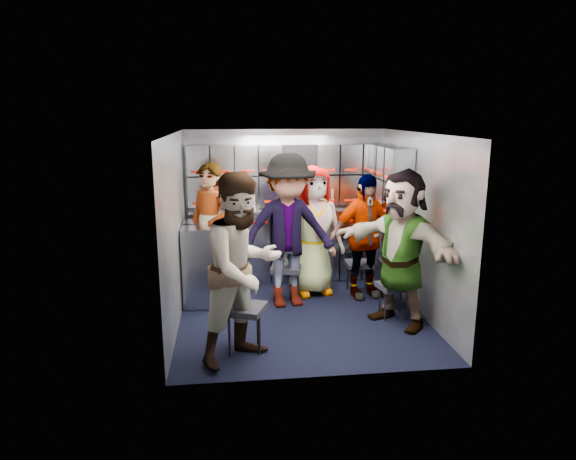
{
  "coord_description": "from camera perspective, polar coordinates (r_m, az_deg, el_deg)",
  "views": [
    {
      "loc": [
        -0.82,
        -5.64,
        2.32
      ],
      "look_at": [
        -0.11,
        0.35,
        0.94
      ],
      "focal_mm": 32.0,
      "sensor_mm": 36.0,
      "label": 1
    }
  ],
  "objects": [
    {
      "name": "counter",
      "position": [
        7.1,
        -0.04,
        2.31
      ],
      "size": [
        2.68,
        0.42,
        0.03
      ],
      "primitive_type": "cube",
      "color": "#B6B9BE",
      "rests_on": "cart_bank_back"
    },
    {
      "name": "right_cabinet",
      "position": [
        6.83,
        11.14,
        -2.82
      ],
      "size": [
        0.28,
        1.2,
        1.0
      ],
      "primitive_type": "cube",
      "color": "#9499A3",
      "rests_on": "ground"
    },
    {
      "name": "attendant_arc_b",
      "position": [
        6.16,
        -0.02,
        -0.15
      ],
      "size": [
        1.29,
        0.85,
        1.86
      ],
      "primitive_type": "imported",
      "rotation": [
        0.0,
        0.0,
        0.14
      ],
      "color": "black",
      "rests_on": "ground"
    },
    {
      "name": "ceiling",
      "position": [
        5.71,
        1.5,
        10.68
      ],
      "size": [
        2.8,
        3.0,
        0.02
      ],
      "primitive_type": "cube",
      "color": "silver",
      "rests_on": "wall_back"
    },
    {
      "name": "locker_bank_back",
      "position": [
        7.09,
        -0.1,
        6.18
      ],
      "size": [
        2.68,
        0.28,
        0.82
      ],
      "primitive_type": "cube",
      "color": "#9499A3",
      "rests_on": "wall_back"
    },
    {
      "name": "cup_right",
      "position": [
        7.2,
        7.45,
        2.89
      ],
      "size": [
        0.08,
        0.08,
        0.1
      ],
      "primitive_type": "cylinder",
      "color": "#D0B692",
      "rests_on": "counter"
    },
    {
      "name": "jump_seat_near_right",
      "position": [
        6.06,
        11.66,
        -6.3
      ],
      "size": [
        0.39,
        0.38,
        0.4
      ],
      "rotation": [
        0.0,
        0.0,
        0.17
      ],
      "color": "black",
      "rests_on": "ground"
    },
    {
      "name": "attendant_arc_e",
      "position": [
        5.74,
        12.45,
        -2.0
      ],
      "size": [
        1.33,
        1.63,
        1.75
      ],
      "primitive_type": "imported",
      "rotation": [
        0.0,
        0.0,
        -0.98
      ],
      "color": "black",
      "rests_on": "ground"
    },
    {
      "name": "attendant_standing",
      "position": [
        6.55,
        -8.63,
        -0.15
      ],
      "size": [
        0.75,
        0.71,
        1.72
      ],
      "primitive_type": "imported",
      "rotation": [
        0.0,
        0.0,
        -0.66
      ],
      "color": "black",
      "rests_on": "ground"
    },
    {
      "name": "jump_seat_mid_right",
      "position": [
        6.84,
        7.92,
        -3.91
      ],
      "size": [
        0.35,
        0.34,
        0.41
      ],
      "rotation": [
        0.0,
        0.0,
        -0.03
      ],
      "color": "black",
      "rests_on": "ground"
    },
    {
      "name": "bottle_mid",
      "position": [
        6.99,
        -3.81,
        3.25
      ],
      "size": [
        0.06,
        0.06,
        0.24
      ],
      "primitive_type": "cylinder",
      "color": "white",
      "rests_on": "counter"
    },
    {
      "name": "wall_right",
      "position": [
        6.2,
        14.37,
        0.66
      ],
      "size": [
        0.04,
        3.0,
        2.1
      ],
      "primitive_type": "cube",
      "color": "gray",
      "rests_on": "ground"
    },
    {
      "name": "bottle_right",
      "position": [
        7.13,
        4.9,
        3.52
      ],
      "size": [
        0.07,
        0.07,
        0.27
      ],
      "primitive_type": "cylinder",
      "color": "white",
      "rests_on": "counter"
    },
    {
      "name": "wall_left",
      "position": [
        5.81,
        -12.34,
        -0.02
      ],
      "size": [
        0.04,
        3.0,
        2.1
      ],
      "primitive_type": "cube",
      "color": "gray",
      "rests_on": "ground"
    },
    {
      "name": "bottle_left",
      "position": [
        6.99,
        -3.83,
        3.35
      ],
      "size": [
        0.07,
        0.07,
        0.27
      ],
      "primitive_type": "cylinder",
      "color": "white",
      "rests_on": "counter"
    },
    {
      "name": "cart_bank_left",
      "position": [
        6.48,
        -9.8,
        -3.66
      ],
      "size": [
        0.38,
        0.76,
        0.99
      ],
      "primitive_type": "cube",
      "color": "#9499A3",
      "rests_on": "ground"
    },
    {
      "name": "locker_bank_right",
      "position": [
        6.72,
        11.25,
        5.56
      ],
      "size": [
        0.28,
        1.0,
        0.82
      ],
      "primitive_type": "cube",
      "color": "#9499A3",
      "rests_on": "wall_right"
    },
    {
      "name": "wall_back",
      "position": [
        7.3,
        -0.23,
        2.88
      ],
      "size": [
        2.8,
        0.04,
        2.1
      ],
      "primitive_type": "cube",
      "color": "gray",
      "rests_on": "ground"
    },
    {
      "name": "jump_seat_near_left",
      "position": [
        5.14,
        -4.96,
        -8.95
      ],
      "size": [
        0.5,
        0.49,
        0.47
      ],
      "rotation": [
        0.0,
        0.0,
        -0.37
      ],
      "color": "black",
      "rests_on": "ground"
    },
    {
      "name": "attendant_arc_d",
      "position": [
        6.56,
        8.43,
        -0.74
      ],
      "size": [
        0.99,
        0.57,
        1.58
      ],
      "primitive_type": "imported",
      "rotation": [
        0.0,
        0.0,
        0.21
      ],
      "color": "black",
      "rests_on": "ground"
    },
    {
      "name": "red_latch_strip",
      "position": [
        6.94,
        0.15,
        0.91
      ],
      "size": [
        2.6,
        0.02,
        0.03
      ],
      "primitive_type": "cube",
      "color": "#A20D00",
      "rests_on": "cart_bank_back"
    },
    {
      "name": "coffee_niche",
      "position": [
        7.18,
        1.28,
        6.09
      ],
      "size": [
        0.46,
        0.16,
        0.84
      ],
      "primitive_type": null,
      "color": "black",
      "rests_on": "wall_back"
    },
    {
      "name": "attendant_arc_a",
      "position": [
        4.8,
        -5.0,
        -4.3
      ],
      "size": [
        1.11,
        1.08,
        1.81
      ],
      "primitive_type": "imported",
      "rotation": [
        0.0,
        0.0,
        0.65
      ],
      "color": "black",
      "rests_on": "ground"
    },
    {
      "name": "cart_bank_back",
      "position": [
        7.22,
        -0.04,
        -1.75
      ],
      "size": [
        2.68,
        0.38,
        0.99
      ],
      "primitive_type": "cube",
      "color": "#9499A3",
      "rests_on": "ground"
    },
    {
      "name": "jump_seat_center",
      "position": [
        6.89,
        2.49,
        -3.33
      ],
      "size": [
        0.39,
        0.37,
        0.45
      ],
      "rotation": [
        0.0,
        0.0,
        0.04
      ],
      "color": "black",
      "rests_on": "ground"
    },
    {
      "name": "floor",
      "position": [
        6.16,
        1.39,
        -9.24
      ],
      "size": [
        3.0,
        3.0,
        0.0
      ],
      "primitive_type": "plane",
      "color": "black",
      "rests_on": "ground"
    },
    {
      "name": "attendant_arc_c",
      "position": [
        6.61,
        2.78,
        -0.06
      ],
      "size": [
        0.92,
        0.7,
        1.68
      ],
      "primitive_type": "imported",
      "rotation": [
        0.0,
        0.0,
        0.22
      ],
      "color": "black",
      "rests_on": "ground"
    },
    {
      "name": "jump_seat_mid_left",
      "position": [
        6.47,
        -0.21,
        -4.48
      ],
      "size": [
        0.43,
        0.42,
        0.44
      ],
      "rotation": [
        0.0,
        0.0,
        -0.2
      ],
      "color": "black",
      "rests_on": "ground"
    },
    {
      "name": "cup_left",
      "position": [
        6.99,
        -5.69,
        2.57
      ],
      "size": [
        0.07,
        0.07,
        0.09
      ],
      "primitive_type": "cylinder",
      "color": "#D0B692",
      "rests_on": "counter"
    }
  ]
}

